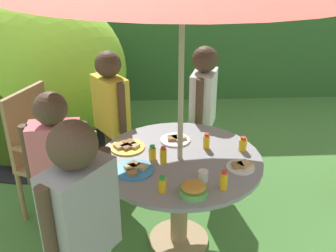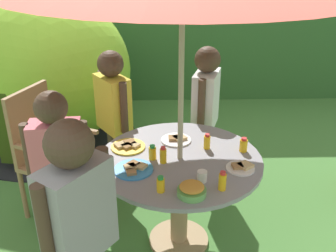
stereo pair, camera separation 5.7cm
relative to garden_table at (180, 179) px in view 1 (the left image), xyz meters
The scene contains 21 objects.
ground_plane 0.58m from the garden_table, ahead, with size 10.00×10.00×0.02m, color #477A38.
hedge_backdrop 3.26m from the garden_table, 90.00° to the left, with size 9.00×0.70×1.76m, color #33602D.
garden_table is the anchor object (origin of this frame).
wooden_chair 1.15m from the garden_table, 156.18° to the left, with size 0.65×0.63×1.07m.
dome_tent 2.25m from the garden_table, 127.68° to the left, with size 2.12×2.12×1.66m.
child_in_white_shirt 0.92m from the garden_table, 72.20° to the left, with size 0.28×0.42×1.31m.
child_in_yellow_shirt 0.98m from the garden_table, 124.31° to the left, with size 0.34×0.38×1.29m.
child_in_pink_shirt 0.86m from the garden_table, behind, with size 0.43×0.22×1.27m.
child_in_grey_shirt 0.99m from the garden_table, 126.57° to the right, with size 0.37×0.41×1.39m.
snack_bowl 0.48m from the garden_table, 83.91° to the right, with size 0.17×0.17×0.08m.
plate_near_right 0.39m from the garden_table, 154.67° to the right, with size 0.26×0.26×0.03m.
plate_far_right 0.32m from the garden_table, 93.11° to the left, with size 0.23×0.23×0.03m.
plate_near_left 0.46m from the garden_table, 20.96° to the right, with size 0.19×0.19×0.03m.
plate_center_front 0.44m from the garden_table, 156.54° to the left, with size 0.25×0.25×0.03m.
juice_bottle_far_left 0.33m from the garden_table, 33.32° to the left, with size 0.05×0.05×0.12m.
juice_bottle_center_back 0.29m from the garden_table, behind, with size 0.05×0.05×0.11m.
juice_bottle_mid_left 0.47m from the garden_table, 109.40° to the right, with size 0.05×0.05×0.10m.
juice_bottle_mid_right 0.26m from the garden_table, 154.76° to the right, with size 0.05×0.05×0.12m.
juice_bottle_front_edge 0.50m from the garden_table, 58.42° to the right, with size 0.05×0.05×0.13m.
juice_bottle_back_edge 0.51m from the garden_table, 10.56° to the left, with size 0.06×0.06×0.11m.
cup_near 0.38m from the garden_table, 67.27° to the right, with size 0.06×0.06×0.07m, color white.
Camera 1 is at (-0.20, -2.33, 2.13)m, focal length 41.92 mm.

